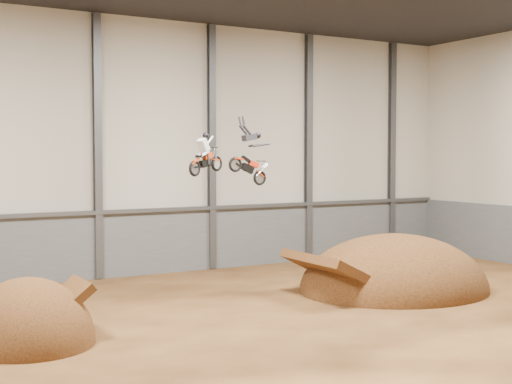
# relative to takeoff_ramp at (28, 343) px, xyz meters

# --- Properties ---
(floor) EXTENTS (40.00, 40.00, 0.00)m
(floor) POSITION_rel_takeoff_ramp_xyz_m (9.43, -3.54, 0.00)
(floor) COLOR #472912
(floor) RESTS_ON ground
(back_wall) EXTENTS (40.00, 0.10, 14.00)m
(back_wall) POSITION_rel_takeoff_ramp_xyz_m (9.43, 11.46, 7.00)
(back_wall) COLOR beige
(back_wall) RESTS_ON ground
(lower_band_back) EXTENTS (39.80, 0.18, 3.50)m
(lower_band_back) POSITION_rel_takeoff_ramp_xyz_m (9.43, 11.36, 1.75)
(lower_band_back) COLOR slate
(lower_band_back) RESTS_ON ground
(steel_rail) EXTENTS (39.80, 0.35, 0.20)m
(steel_rail) POSITION_rel_takeoff_ramp_xyz_m (9.43, 11.21, 3.55)
(steel_rail) COLOR #47494F
(steel_rail) RESTS_ON lower_band_back
(steel_column_2) EXTENTS (0.40, 0.36, 13.90)m
(steel_column_2) POSITION_rel_takeoff_ramp_xyz_m (6.09, 11.26, 7.00)
(steel_column_2) COLOR #47494F
(steel_column_2) RESTS_ON ground
(steel_column_3) EXTENTS (0.40, 0.36, 13.90)m
(steel_column_3) POSITION_rel_takeoff_ramp_xyz_m (12.76, 11.26, 7.00)
(steel_column_3) COLOR #47494F
(steel_column_3) RESTS_ON ground
(steel_column_4) EXTENTS (0.40, 0.36, 13.90)m
(steel_column_4) POSITION_rel_takeoff_ramp_xyz_m (19.43, 11.26, 7.00)
(steel_column_4) COLOR #47494F
(steel_column_4) RESTS_ON ground
(steel_column_5) EXTENTS (0.40, 0.36, 13.90)m
(steel_column_5) POSITION_rel_takeoff_ramp_xyz_m (26.09, 11.26, 7.00)
(steel_column_5) COLOR #47494F
(steel_column_5) RESTS_ON ground
(takeoff_ramp) EXTENTS (4.59, 5.30, 4.59)m
(takeoff_ramp) POSITION_rel_takeoff_ramp_xyz_m (0.00, 0.00, 0.00)
(takeoff_ramp) COLOR #381F0E
(takeoff_ramp) RESTS_ON ground
(landing_ramp) EXTENTS (9.52, 8.42, 5.49)m
(landing_ramp) POSITION_rel_takeoff_ramp_xyz_m (17.55, 1.07, 0.00)
(landing_ramp) COLOR #381F0E
(landing_ramp) RESTS_ON ground
(fmx_rider_a) EXTENTS (2.53, 1.71, 2.22)m
(fmx_rider_a) POSITION_rel_takeoff_ramp_xyz_m (8.33, 2.82, 6.73)
(fmx_rider_a) COLOR #C53408
(fmx_rider_b) EXTENTS (3.53, 1.10, 3.29)m
(fmx_rider_b) POSITION_rel_takeoff_ramp_xyz_m (9.59, 1.63, 6.75)
(fmx_rider_b) COLOR red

